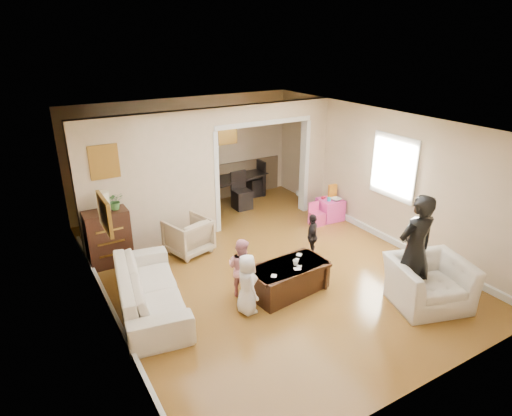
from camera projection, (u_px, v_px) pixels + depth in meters
floor at (262, 265)px, 7.95m from camera, size 7.00×7.00×0.00m
partition_left at (151, 182)px, 8.25m from camera, size 2.75×0.18×2.60m
partition_right at (313, 156)px, 10.07m from camera, size 0.55×0.18×2.60m
partition_header at (263, 112)px, 9.00m from camera, size 2.22×0.18×0.35m
window_pane at (394, 167)px, 8.33m from camera, size 0.03×0.95×1.10m
framed_art_partition at (104, 162)px, 7.58m from camera, size 0.45×0.03×0.55m
framed_art_sofa_wall at (105, 214)px, 5.52m from camera, size 0.03×0.55×0.40m
framed_art_alcove at (227, 132)px, 10.58m from camera, size 0.45×0.03×0.55m
sofa at (150, 289)px, 6.59m from camera, size 1.24×2.38×0.66m
armchair_back at (188, 236)px, 8.28m from camera, size 0.92×0.93×0.69m
armchair_front at (428, 283)px, 6.68m from camera, size 1.38×1.28×0.73m
dresser at (108, 238)px, 7.80m from camera, size 0.75×0.42×1.04m
table_lamp at (103, 202)px, 7.54m from camera, size 0.22×0.22×0.36m
potted_plant at (115, 201)px, 7.64m from camera, size 0.28×0.24×0.31m
coffee_table at (288, 278)px, 7.04m from camera, size 1.35×0.80×0.48m
coffee_cup at (296, 263)px, 6.94m from camera, size 0.11×0.11×0.09m
play_table at (330, 209)px, 9.82m from camera, size 0.54×0.54×0.48m
cereal_box at (332, 191)px, 9.81m from camera, size 0.21×0.09×0.30m
cyan_cup at (329, 199)px, 9.63m from camera, size 0.08×0.08×0.08m
toy_block at (323, 198)px, 9.76m from camera, size 0.09×0.08×0.05m
play_bowl at (336, 199)px, 9.65m from camera, size 0.25×0.25×0.06m
dining_table at (230, 188)px, 10.91m from camera, size 1.97×1.34×0.64m
adult_person at (415, 251)px, 6.53m from camera, size 0.69×0.48×1.80m
child_kneel_a at (247, 284)px, 6.43m from camera, size 0.33×0.48×0.96m
child_kneel_b at (241, 268)px, 6.86m from camera, size 0.55×0.60×0.99m
child_toddler at (312, 236)px, 8.06m from camera, size 0.50×0.52×0.87m
craft_papers at (293, 265)px, 6.96m from camera, size 0.86×0.50×0.00m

